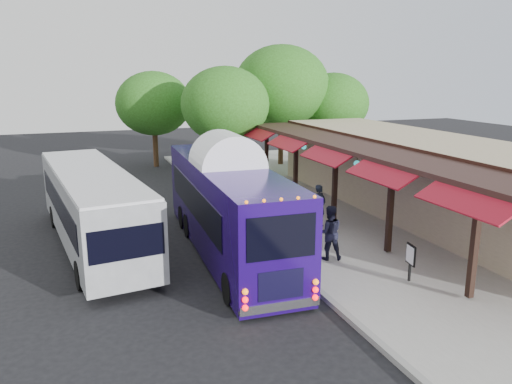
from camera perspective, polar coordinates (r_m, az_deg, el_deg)
name	(u,v)px	position (r m, az deg, el deg)	size (l,w,h in m)	color
ground	(291,271)	(16.96, 4.04, -8.98)	(90.00, 90.00, 0.00)	black
sidewalk	(358,221)	(22.51, 11.55, -3.30)	(10.00, 40.00, 0.15)	#9E9B93
curb	(252,233)	(20.43, -0.42, -4.75)	(0.20, 40.00, 0.16)	gray
station_shelter	(424,177)	(24.00, 18.66, 1.67)	(8.15, 20.00, 3.60)	tan
coach_bus	(228,203)	(18.07, -3.27, -1.22)	(2.72, 11.09, 3.52)	#200860
city_bus	(92,205)	(19.73, -18.19, -1.40)	(3.79, 11.19, 2.95)	gray
ped_a	(320,206)	(21.02, 7.29, -1.58)	(0.65, 0.43, 1.79)	black
ped_b	(329,232)	(17.41, 8.35, -4.60)	(0.93, 0.73, 1.92)	black
ped_c	(244,190)	(23.57, -1.35, 0.28)	(1.10, 0.46, 1.87)	black
ped_d	(223,174)	(27.17, -3.81, 2.08)	(1.23, 0.71, 1.91)	black
sign_board	(411,256)	(16.20, 17.26, -7.05)	(0.14, 0.54, 1.19)	black
tree_left	(225,105)	(30.61, -3.53, 9.94)	(5.37, 5.37, 6.88)	#382314
tree_mid	(281,86)	(35.01, 2.92, 12.01)	(6.52, 6.52, 8.35)	#382314
tree_right	(333,104)	(36.23, 8.78, 9.94)	(5.06, 5.06, 6.48)	#382314
tree_far	(153,104)	(35.50, -11.64, 9.88)	(5.15, 5.15, 6.59)	#382314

